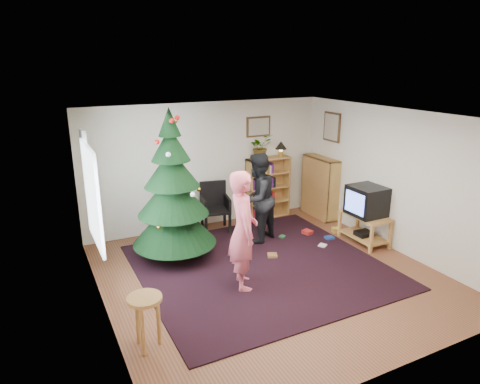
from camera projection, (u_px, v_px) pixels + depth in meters
name	position (u px, v px, depth m)	size (l,w,h in m)	color
floor	(269.00, 275.00, 6.79)	(5.00, 5.00, 0.00)	brown
ceiling	(273.00, 116.00, 6.06)	(5.00, 5.00, 0.00)	white
wall_back	(207.00, 165.00, 8.56)	(5.00, 0.02, 2.50)	silver
wall_front	(398.00, 270.00, 4.29)	(5.00, 0.02, 2.50)	silver
wall_left	(99.00, 228.00, 5.35)	(0.02, 5.00, 2.50)	silver
wall_right	(394.00, 180.00, 7.50)	(0.02, 5.00, 2.50)	silver
rug	(260.00, 266.00, 7.05)	(3.80, 3.60, 0.02)	black
window_pane	(92.00, 196.00, 5.80)	(0.04, 1.20, 1.40)	silver
curtain	(88.00, 183.00, 6.42)	(0.06, 0.35, 1.60)	silver
picture_back	(258.00, 127.00, 8.82)	(0.55, 0.03, 0.42)	#4C3319
picture_right	(332.00, 127.00, 8.77)	(0.03, 0.50, 0.60)	#4C3319
christmas_tree	(173.00, 198.00, 7.09)	(1.41, 1.41, 2.57)	#3F2816
bookshelf_back	(268.00, 187.00, 9.17)	(0.95, 0.30, 1.30)	#C19245
bookshelf_right	(320.00, 186.00, 9.19)	(0.30, 0.95, 1.30)	#C19245
tv_stand	(364.00, 226.00, 7.92)	(0.51, 0.91, 0.55)	#C19245
crt_tv	(367.00, 201.00, 7.77)	(0.57, 0.61, 0.54)	black
armchair	(213.00, 204.00, 8.49)	(0.63, 0.63, 0.97)	black
stool	(145.00, 309.00, 4.92)	(0.41, 0.41, 0.68)	#C19245
person_standing	(243.00, 230.00, 6.20)	(0.65, 0.43, 1.80)	#D35464
person_by_chair	(257.00, 198.00, 7.82)	(0.82, 0.64, 1.69)	black
potted_plant	(260.00, 147.00, 8.82)	(0.45, 0.39, 0.50)	gray
table_lamp	(281.00, 146.00, 9.04)	(0.24, 0.24, 0.33)	#A57F33
floor_clutter	(300.00, 241.00, 7.94)	(2.44, 0.88, 0.08)	#A51E19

